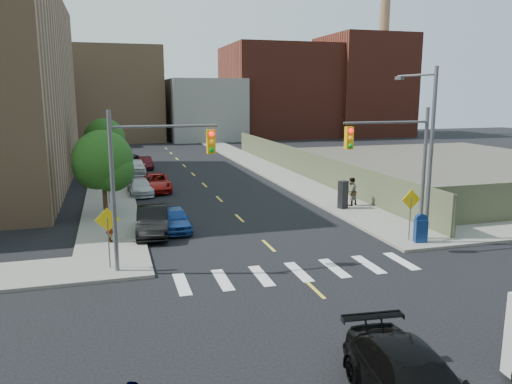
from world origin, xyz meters
TOP-DOWN VIEW (x-y plane):
  - ground at (0.00, 0.00)m, footprint 160.00×160.00m
  - sidewalk_nw at (-7.75, 41.50)m, footprint 3.50×73.00m
  - sidewalk_ne at (7.75, 41.50)m, footprint 3.50×73.00m
  - fence_north at (9.60, 28.00)m, footprint 0.12×44.00m
  - gravel_lot at (28.00, 30.00)m, footprint 36.00×42.00m
  - bg_bldg_west at (-22.00, 70.00)m, footprint 14.00×18.00m
  - bg_bldg_midwest at (-6.00, 72.00)m, footprint 14.00×16.00m
  - bg_bldg_center at (8.00, 70.00)m, footprint 12.00×16.00m
  - bg_bldg_east at (22.00, 72.00)m, footprint 18.00×18.00m
  - bg_bldg_fareast at (38.00, 70.00)m, footprint 14.00×16.00m
  - smokestack at (42.00, 70.00)m, footprint 1.80×1.80m
  - signal_nw at (-5.98, 6.00)m, footprint 4.59×0.30m
  - signal_ne at (5.98, 6.00)m, footprint 4.59×0.30m
  - streetlight_ne at (8.20, 6.90)m, footprint 0.25×3.70m
  - warn_sign_nw at (-7.80, 6.50)m, footprint 1.06×0.06m
  - warn_sign_ne at (7.20, 6.50)m, footprint 1.06×0.06m
  - warn_sign_midwest at (-7.80, 20.00)m, footprint 1.06×0.06m
  - tree_west_near at (-8.00, 16.05)m, footprint 3.66×3.64m
  - tree_west_far at (-8.00, 31.05)m, footprint 3.66×3.64m
  - parked_car_blue at (-4.20, 12.31)m, footprint 1.57×3.89m
  - parked_car_black at (-5.50, 11.77)m, footprint 2.11×4.85m
  - parked_car_red at (-4.22, 24.44)m, footprint 2.41×5.06m
  - parked_car_silver at (-5.50, 23.32)m, footprint 1.97×4.38m
  - parked_car_white at (-5.17, 34.41)m, footprint 1.69×4.05m
  - parked_car_maroon at (-4.20, 36.95)m, footprint 1.59×3.84m
  - parked_car_grey at (-5.50, 39.00)m, footprint 2.35×4.63m
  - mailbox at (7.53, 6.00)m, footprint 0.72×0.61m
  - payphone at (7.12, 14.13)m, footprint 0.67×0.61m
  - pedestrian_west at (-7.75, 10.52)m, footprint 0.53×0.68m
  - pedestrian_east at (8.05, 14.77)m, footprint 1.13×1.00m

SIDE VIEW (x-z plane):
  - ground at x=0.00m, z-range 0.00..0.00m
  - gravel_lot at x=28.00m, z-range 0.00..0.06m
  - sidewalk_nw at x=-7.75m, z-range 0.00..0.15m
  - sidewalk_ne at x=7.75m, z-range 0.00..0.15m
  - parked_car_maroon at x=-4.20m, z-range 0.00..1.24m
  - parked_car_silver at x=-5.50m, z-range 0.00..1.25m
  - parked_car_grey at x=-5.50m, z-range 0.00..1.25m
  - parked_car_blue at x=-4.20m, z-range 0.00..1.33m
  - parked_car_white at x=-5.17m, z-range 0.00..1.37m
  - parked_car_red at x=-4.22m, z-range 0.00..1.39m
  - parked_car_black at x=-5.50m, z-range 0.00..1.55m
  - mailbox at x=7.53m, z-range 0.13..1.63m
  - pedestrian_west at x=-7.75m, z-range 0.15..1.79m
  - payphone at x=7.12m, z-range 0.15..2.00m
  - pedestrian_east at x=8.05m, z-range 0.15..2.07m
  - fence_north at x=9.60m, z-range 0.00..2.50m
  - warn_sign_nw at x=-7.80m, z-range 0.58..3.41m
  - warn_sign_ne at x=7.20m, z-range 0.58..3.41m
  - warn_sign_midwest at x=-7.80m, z-range 0.58..3.41m
  - tree_west_near at x=-8.00m, z-range 0.72..6.24m
  - tree_west_far at x=-8.00m, z-range 0.72..6.24m
  - signal_nw at x=-5.98m, z-range 1.03..8.03m
  - signal_ne at x=5.98m, z-range 1.03..8.03m
  - bg_bldg_center at x=8.00m, z-range 0.00..10.00m
  - streetlight_ne at x=8.20m, z-range 0.72..9.72m
  - bg_bldg_west at x=-22.00m, z-range 0.00..12.00m
  - bg_bldg_midwest at x=-6.00m, z-range 0.00..15.00m
  - bg_bldg_east at x=22.00m, z-range 0.00..16.00m
  - bg_bldg_fareast at x=38.00m, z-range 0.00..18.00m
  - smokestack at x=42.00m, z-range 0.00..28.00m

